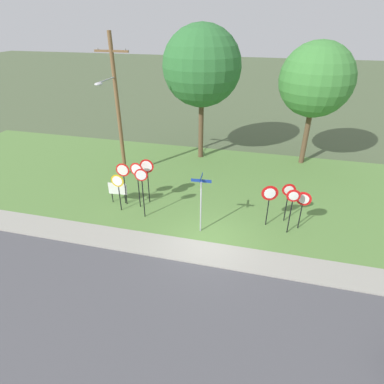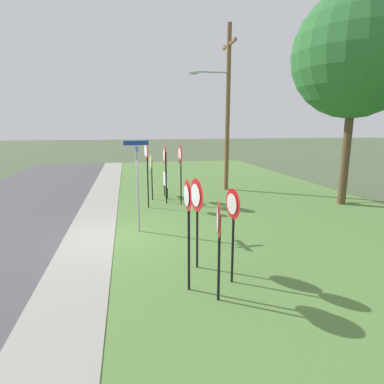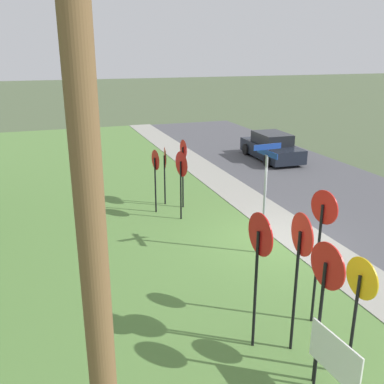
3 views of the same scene
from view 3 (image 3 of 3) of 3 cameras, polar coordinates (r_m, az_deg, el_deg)
ground_plane at (r=13.16m, az=11.16°, el=-6.48°), size 160.00×160.00×0.00m
sidewalk_strip at (r=13.55m, az=14.11°, el=-5.82°), size 44.00×1.60×0.06m
grass_median at (r=11.57m, az=-15.97°, el=-10.38°), size 44.00×12.00×0.04m
stop_sign_near_left at (r=7.27m, az=17.14°, el=-11.43°), size 0.77×0.11×2.56m
stop_sign_near_right at (r=7.78m, az=21.20°, el=-12.23°), size 0.71×0.10×2.21m
stop_sign_far_left at (r=8.80m, az=16.70°, el=-4.78°), size 0.67×0.15×2.86m
stop_sign_far_center at (r=7.88m, az=14.04°, el=-7.75°), size 0.77×0.12×2.73m
stop_sign_far_right at (r=7.83m, az=8.82°, el=-7.71°), size 0.79×0.11×2.69m
yield_sign_near_left at (r=13.99m, az=-1.37°, el=3.00°), size 0.82×0.17×2.31m
yield_sign_near_right at (r=15.07m, az=-1.12°, el=4.53°), size 0.66×0.11×2.46m
yield_sign_far_left at (r=14.70m, az=-4.79°, el=3.37°), size 0.68×0.13×2.21m
yield_sign_far_right at (r=15.50m, az=-3.54°, el=3.91°), size 0.74×0.17×2.12m
street_name_post at (r=11.66m, az=9.62°, el=0.22°), size 0.96×0.82×3.09m
utility_pole at (r=3.32m, az=-11.46°, el=6.99°), size 2.10×2.29×8.79m
notice_board at (r=7.48m, az=18.23°, el=-20.25°), size 1.10×0.11×1.25m
parked_sedan_distant at (r=22.88m, az=10.44°, el=5.83°), size 4.24×2.01×1.39m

